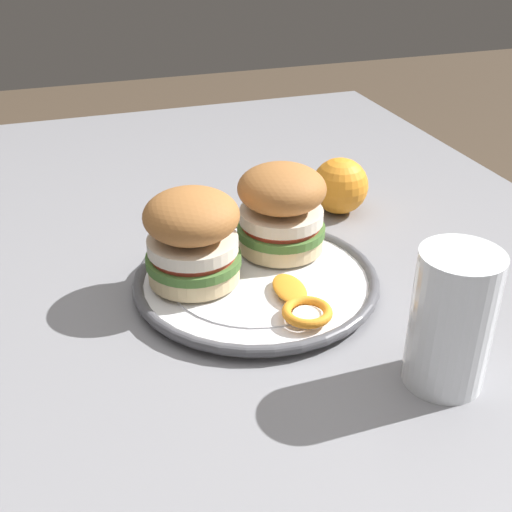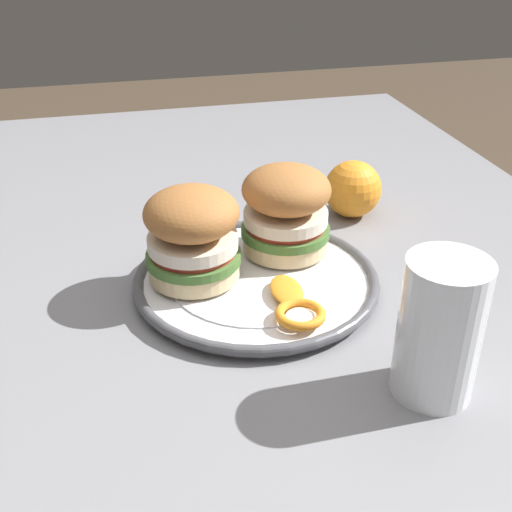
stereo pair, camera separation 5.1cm
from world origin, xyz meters
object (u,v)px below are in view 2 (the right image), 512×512
Objects in this scene: dinner_plate at (256,280)px; dining_table at (282,391)px; whole_orange at (353,189)px; sandwich_half_right at (286,209)px; drinking_glass at (438,338)px; sandwich_half_left at (192,233)px.

dining_table is at bearing -166.05° from dinner_plate.
sandwich_half_right is at bearing 129.43° from whole_orange.
dinner_plate is at bearing 28.91° from drinking_glass.
whole_orange is (0.21, -0.15, 0.14)m from dining_table.
drinking_glass is (-0.20, -0.11, 0.05)m from dinner_plate.
sandwich_half_left is 0.94× the size of sandwich_half_right.
drinking_glass is at bearing -140.39° from sandwich_half_left.
sandwich_half_left reaches higher than dining_table.
drinking_glass reaches higher than whole_orange.
dining_table is 5.53× the size of dinner_plate.
sandwich_half_right is at bearing -16.47° from dining_table.
dinner_plate is 2.02× the size of sandwich_half_right.
sandwich_half_right is (0.05, -0.05, 0.06)m from dinner_plate.
whole_orange reaches higher than dining_table.
sandwich_half_left reaches higher than dinner_plate.
sandwich_half_left is 0.27m from whole_orange.
sandwich_half_left is at bearing 78.50° from dinner_plate.
dining_table is 0.20m from sandwich_half_left.
sandwich_half_right is at bearing -44.11° from dinner_plate.
whole_orange is at bearing -9.66° from drinking_glass.
drinking_glass is at bearing -165.69° from sandwich_half_right.
dining_table is at bearing -132.19° from sandwich_half_left.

